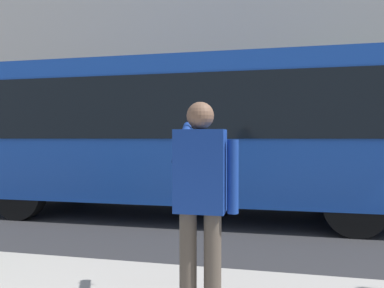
{
  "coord_description": "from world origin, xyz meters",
  "views": [
    {
      "loc": [
        -0.33,
        7.41,
        1.56
      ],
      "look_at": [
        1.26,
        -0.06,
        1.43
      ],
      "focal_mm": 34.13,
      "sensor_mm": 36.0,
      "label": 1
    }
  ],
  "objects": [
    {
      "name": "ground_plane",
      "position": [
        0.0,
        0.0,
        0.0
      ],
      "size": [
        60.0,
        60.0,
        0.0
      ],
      "primitive_type": "plane",
      "color": "#2B2B2D"
    },
    {
      "name": "building_facade_far",
      "position": [
        -0.02,
        -6.8,
        5.99
      ],
      "size": [
        28.0,
        1.55,
        12.0
      ],
      "color": "beige",
      "rests_on": "ground_plane"
    },
    {
      "name": "red_bus",
      "position": [
        1.37,
        0.19,
        1.68
      ],
      "size": [
        9.05,
        2.54,
        3.08
      ],
      "color": "#1947AD",
      "rests_on": "ground_plane"
    },
    {
      "name": "pedestrian_photographer",
      "position": [
        0.21,
        4.55,
        1.14
      ],
      "size": [
        0.53,
        0.52,
        1.7
      ],
      "color": "#4C4238",
      "rests_on": "sidewalk_curb"
    }
  ]
}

